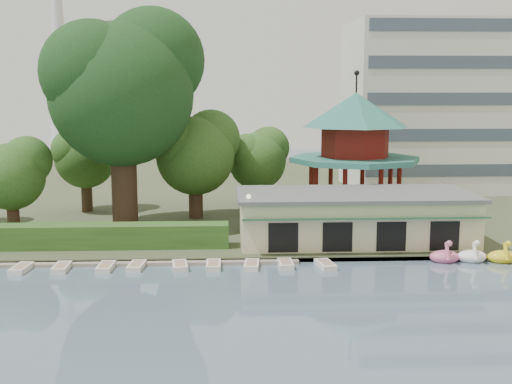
{
  "coord_description": "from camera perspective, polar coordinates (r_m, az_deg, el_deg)",
  "views": [
    {
      "loc": [
        -0.2,
        -27.67,
        12.13
      ],
      "look_at": [
        2.0,
        18.0,
        5.0
      ],
      "focal_mm": 45.0,
      "sensor_mm": 36.0,
      "label": 1
    }
  ],
  "objects": [
    {
      "name": "ground_plane",
      "position": [
        30.22,
        -2.22,
        -14.81
      ],
      "size": [
        220.0,
        220.0,
        0.0
      ],
      "primitive_type": "plane",
      "color": "slate",
      "rests_on": "ground"
    },
    {
      "name": "shore",
      "position": [
        80.56,
        -2.58,
        0.34
      ],
      "size": [
        220.0,
        70.0,
        0.4
      ],
      "primitive_type": "cube",
      "color": "#424930",
      "rests_on": "ground"
    },
    {
      "name": "embankment",
      "position": [
        46.54,
        -2.43,
        -6.06
      ],
      "size": [
        220.0,
        0.6,
        0.3
      ],
      "primitive_type": "cube",
      "color": "gray",
      "rests_on": "ground"
    },
    {
      "name": "dock",
      "position": [
        47.93,
        -17.01,
        -6.05
      ],
      "size": [
        34.0,
        1.6,
        0.24
      ],
      "primitive_type": "cube",
      "color": "gray",
      "rests_on": "ground"
    },
    {
      "name": "boathouse",
      "position": [
        51.62,
        8.7,
        -2.14
      ],
      "size": [
        18.6,
        9.39,
        3.9
      ],
      "color": "beige",
      "rests_on": "shore"
    },
    {
      "name": "pavilion",
      "position": [
        61.08,
        8.8,
        4.4
      ],
      "size": [
        12.4,
        12.4,
        13.5
      ],
      "color": "beige",
      "rests_on": "shore"
    },
    {
      "name": "office_building",
      "position": [
        83.45,
        20.58,
        6.66
      ],
      "size": [
        38.0,
        18.0,
        20.0
      ],
      "color": "silver",
      "rests_on": "shore"
    },
    {
      "name": "broadcast_tower",
      "position": [
        174.18,
        -17.28,
        15.68
      ],
      "size": [
        8.0,
        8.0,
        96.0
      ],
      "color": "silver",
      "rests_on": "ground"
    },
    {
      "name": "hedge",
      "position": [
        51.55,
        -19.42,
        -3.78
      ],
      "size": [
        30.0,
        2.0,
        1.8
      ],
      "primitive_type": "cube",
      "color": "#335B21",
      "rests_on": "shore"
    },
    {
      "name": "lamp_post",
      "position": [
        47.53,
        -0.66,
        -1.8
      ],
      "size": [
        0.36,
        0.36,
        4.28
      ],
      "color": "black",
      "rests_on": "shore"
    },
    {
      "name": "big_tree",
      "position": [
        56.54,
        -11.7,
        9.46
      ],
      "size": [
        13.52,
        12.6,
        19.12
      ],
      "color": "#3A281C",
      "rests_on": "shore"
    },
    {
      "name": "small_trees",
      "position": [
        60.77,
        -12.89,
        3.01
      ],
      "size": [
        38.97,
        15.93,
        10.15
      ],
      "color": "#3A281C",
      "rests_on": "shore"
    },
    {
      "name": "moored_rowboats",
      "position": [
        46.16,
        -15.23,
        -6.46
      ],
      "size": [
        35.1,
        2.75,
        0.36
      ],
      "color": "silver",
      "rests_on": "ground"
    }
  ]
}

